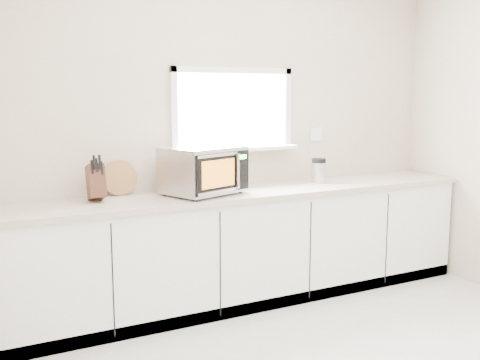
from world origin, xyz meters
TOP-DOWN VIEW (x-y plane):
  - back_wall at (0.00, 2.00)m, footprint 4.00×0.17m
  - cabinets at (0.00, 1.70)m, footprint 3.92×0.60m
  - countertop at (0.00, 1.69)m, footprint 3.92×0.64m
  - microwave at (-0.40, 1.69)m, footprint 0.68×0.60m
  - knife_block at (-1.20, 1.79)m, footprint 0.12×0.24m
  - cutting_board at (-0.98, 1.94)m, footprint 0.27×0.06m
  - coffee_grinder at (0.71, 1.74)m, footprint 0.14×0.14m

SIDE VIEW (x-z plane):
  - cabinets at x=0.00m, z-range 0.00..0.88m
  - countertop at x=0.00m, z-range 0.88..0.92m
  - coffee_grinder at x=0.71m, z-range 0.92..1.14m
  - cutting_board at x=-0.98m, z-range 0.92..1.19m
  - knife_block at x=-1.20m, z-range 0.90..1.23m
  - microwave at x=-0.40m, z-range 0.93..1.29m
  - back_wall at x=0.00m, z-range 0.01..2.71m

